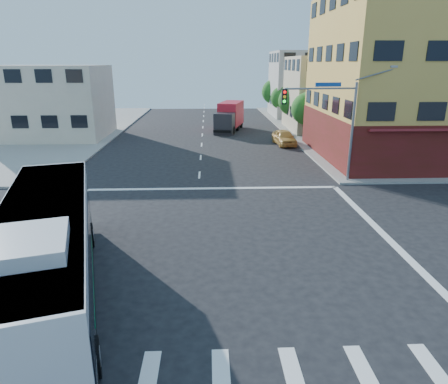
{
  "coord_description": "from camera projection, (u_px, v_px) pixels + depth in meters",
  "views": [
    {
      "loc": [
        0.73,
        -16.71,
        8.23
      ],
      "look_at": [
        1.5,
        2.77,
        1.91
      ],
      "focal_mm": 32.0,
      "sensor_mm": 36.0,
      "label": 1
    }
  ],
  "objects": [
    {
      "name": "street_tree_b",
      "position": [
        294.0,
        99.0,
        51.83
      ],
      "size": [
        3.8,
        3.8,
        5.79
      ],
      "color": "#332112",
      "rests_on": "ground"
    },
    {
      "name": "street_tree_d",
      "position": [
        274.0,
        90.0,
        67.0
      ],
      "size": [
        4.0,
        4.0,
        6.03
      ],
      "color": "#332112",
      "rests_on": "ground"
    },
    {
      "name": "corner_building_ne",
      "position": [
        428.0,
        91.0,
        34.89
      ],
      "size": [
        18.1,
        15.44,
        14.0
      ],
      "color": "gold",
      "rests_on": "ground"
    },
    {
      "name": "street_tree_c",
      "position": [
        283.0,
        97.0,
        59.52
      ],
      "size": [
        3.4,
        3.4,
        5.29
      ],
      "color": "#332112",
      "rests_on": "ground"
    },
    {
      "name": "building_east_near",
      "position": [
        338.0,
        94.0,
        49.94
      ],
      "size": [
        12.06,
        10.06,
        9.0
      ],
      "color": "tan",
      "rests_on": "ground"
    },
    {
      "name": "building_west",
      "position": [
        51.0,
        102.0,
        45.02
      ],
      "size": [
        12.06,
        10.06,
        8.0
      ],
      "color": "beige",
      "rests_on": "ground"
    },
    {
      "name": "signal_mast_ne",
      "position": [
        330.0,
        113.0,
        27.29
      ],
      "size": [
        7.91,
        1.13,
        8.07
      ],
      "color": "slate",
      "rests_on": "ground"
    },
    {
      "name": "transit_bus",
      "position": [
        47.0,
        253.0,
        13.89
      ],
      "size": [
        6.46,
        13.62,
        3.95
      ],
      "rotation": [
        0.0,
        0.0,
        0.28
      ],
      "color": "black",
      "rests_on": "ground"
    },
    {
      "name": "building_east_far",
      "position": [
        310.0,
        84.0,
        63.09
      ],
      "size": [
        12.06,
        10.06,
        10.0
      ],
      "color": "#ABABA6",
      "rests_on": "ground"
    },
    {
      "name": "street_tree_a",
      "position": [
        309.0,
        107.0,
        44.28
      ],
      "size": [
        3.6,
        3.6,
        5.53
      ],
      "color": "#332112",
      "rests_on": "ground"
    },
    {
      "name": "parked_car",
      "position": [
        284.0,
        137.0,
        41.9
      ],
      "size": [
        2.26,
        4.73,
        1.56
      ],
      "primitive_type": "imported",
      "rotation": [
        0.0,
        0.0,
        0.09
      ],
      "color": "gold",
      "rests_on": "ground"
    },
    {
      "name": "ground",
      "position": [
        194.0,
        250.0,
        18.39
      ],
      "size": [
        120.0,
        120.0,
        0.0
      ],
      "primitive_type": "plane",
      "color": "black",
      "rests_on": "ground"
    },
    {
      "name": "box_truck",
      "position": [
        229.0,
        117.0,
        50.37
      ],
      "size": [
        4.21,
        8.12,
        3.51
      ],
      "rotation": [
        0.0,
        0.0,
        -0.27
      ],
      "color": "#242328",
      "rests_on": "ground"
    }
  ]
}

